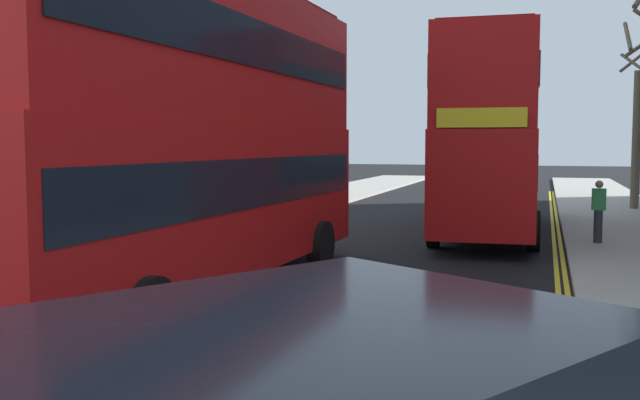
# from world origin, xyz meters

# --- Properties ---
(sidewalk_left) EXTENTS (4.00, 80.00, 0.14)m
(sidewalk_left) POSITION_xyz_m (-6.50, 16.00, 0.07)
(sidewalk_left) COLOR #ADA89E
(sidewalk_left) RESTS_ON ground
(kerb_line_outer) EXTENTS (0.10, 56.00, 0.01)m
(kerb_line_outer) POSITION_xyz_m (4.40, 14.00, 0.00)
(kerb_line_outer) COLOR yellow
(kerb_line_outer) RESTS_ON ground
(kerb_line_inner) EXTENTS (0.10, 56.00, 0.01)m
(kerb_line_inner) POSITION_xyz_m (4.24, 14.00, 0.00)
(kerb_line_inner) COLOR yellow
(kerb_line_inner) RESTS_ON ground
(double_decker_bus_away) EXTENTS (3.01, 10.87, 5.64)m
(double_decker_bus_away) POSITION_xyz_m (-1.98, 11.31, 3.03)
(double_decker_bus_away) COLOR red
(double_decker_bus_away) RESTS_ON ground
(double_decker_bus_oncoming) EXTENTS (3.13, 10.90, 5.64)m
(double_decker_bus_oncoming) POSITION_xyz_m (2.33, 21.88, 3.03)
(double_decker_bus_oncoming) COLOR #B20F0F
(double_decker_bus_oncoming) RESTS_ON ground
(pedestrian_far) EXTENTS (0.34, 0.22, 1.62)m
(pedestrian_far) POSITION_xyz_m (5.30, 19.67, 0.99)
(pedestrian_far) COLOR #2D2D38
(pedestrian_far) RESTS_ON sidewalk_right
(street_tree_mid) EXTENTS (1.62, 1.59, 6.44)m
(street_tree_mid) POSITION_xyz_m (7.36, 30.43, 3.11)
(street_tree_mid) COLOR #6B6047
(street_tree_mid) RESTS_ON sidewalk_right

